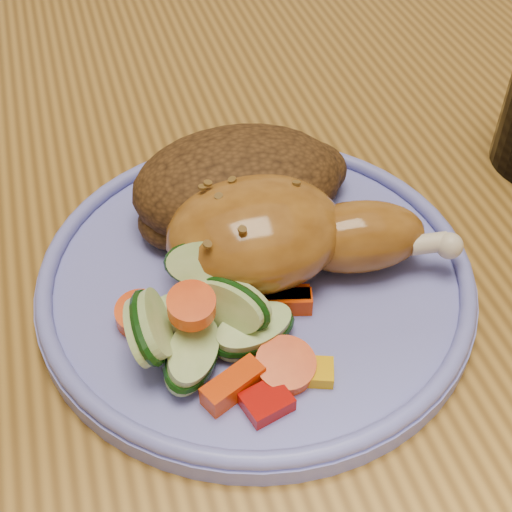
{
  "coord_description": "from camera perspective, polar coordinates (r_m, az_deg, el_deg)",
  "views": [
    {
      "loc": [
        -0.13,
        -0.35,
        1.07
      ],
      "look_at": [
        -0.05,
        -0.07,
        0.78
      ],
      "focal_mm": 50.0,
      "sensor_mm": 36.0,
      "label": 1
    }
  ],
  "objects": [
    {
      "name": "dining_table",
      "position": [
        0.56,
        2.9,
        -2.09
      ],
      "size": [
        0.9,
        1.4,
        0.75
      ],
      "color": "olive",
      "rests_on": "ground"
    },
    {
      "name": "chair_far",
      "position": [
        1.15,
        -7.75,
        14.27
      ],
      "size": [
        0.42,
        0.42,
        0.91
      ],
      "color": "#4C2D16",
      "rests_on": "ground"
    },
    {
      "name": "plate",
      "position": [
        0.44,
        0.0,
        -1.95
      ],
      "size": [
        0.26,
        0.26,
        0.01
      ],
      "primitive_type": "cylinder",
      "color": "#6C70CC",
      "rests_on": "dining_table"
    },
    {
      "name": "plate_rim",
      "position": [
        0.43,
        0.0,
        -0.95
      ],
      "size": [
        0.26,
        0.26,
        0.01
      ],
      "primitive_type": "torus",
      "color": "#6C70CC",
      "rests_on": "plate"
    },
    {
      "name": "chicken_leg",
      "position": [
        0.42,
        1.99,
        1.8
      ],
      "size": [
        0.17,
        0.09,
        0.06
      ],
      "color": "#955C1F",
      "rests_on": "plate"
    },
    {
      "name": "rice_pilaf",
      "position": [
        0.46,
        -1.14,
        5.74
      ],
      "size": [
        0.15,
        0.1,
        0.06
      ],
      "color": "#462A11",
      "rests_on": "plate"
    },
    {
      "name": "vegetable_pile",
      "position": [
        0.39,
        -3.74,
        -5.23
      ],
      "size": [
        0.11,
        0.12,
        0.06
      ],
      "color": "#A50A05",
      "rests_on": "plate"
    }
  ]
}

